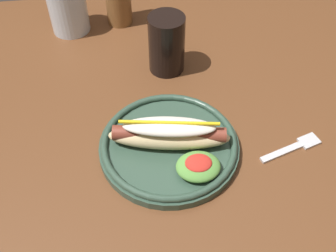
{
  "coord_description": "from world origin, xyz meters",
  "views": [
    {
      "loc": [
        -0.0,
        -0.53,
        1.3
      ],
      "look_at": [
        0.06,
        -0.06,
        0.77
      ],
      "focal_mm": 42.97,
      "sensor_mm": 36.0,
      "label": 1
    }
  ],
  "objects_px": {
    "fork": "(296,147)",
    "soda_cup": "(167,44)",
    "water_cup": "(68,8)",
    "hot_dog_plate": "(172,143)"
  },
  "relations": [
    {
      "from": "soda_cup",
      "to": "water_cup",
      "type": "height_order",
      "value": "soda_cup"
    },
    {
      "from": "soda_cup",
      "to": "fork",
      "type": "bearing_deg",
      "value": -50.86
    },
    {
      "from": "fork",
      "to": "soda_cup",
      "type": "bearing_deg",
      "value": 110.53
    },
    {
      "from": "fork",
      "to": "water_cup",
      "type": "height_order",
      "value": "water_cup"
    },
    {
      "from": "hot_dog_plate",
      "to": "water_cup",
      "type": "distance_m",
      "value": 0.44
    },
    {
      "from": "fork",
      "to": "soda_cup",
      "type": "xyz_separation_m",
      "value": [
        -0.2,
        0.25,
        0.06
      ]
    },
    {
      "from": "fork",
      "to": "water_cup",
      "type": "xyz_separation_m",
      "value": [
        -0.41,
        0.41,
        0.05
      ]
    },
    {
      "from": "fork",
      "to": "hot_dog_plate",
      "type": "bearing_deg",
      "value": 156.42
    },
    {
      "from": "water_cup",
      "to": "soda_cup",
      "type": "bearing_deg",
      "value": -38.9
    },
    {
      "from": "fork",
      "to": "water_cup",
      "type": "distance_m",
      "value": 0.58
    }
  ]
}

